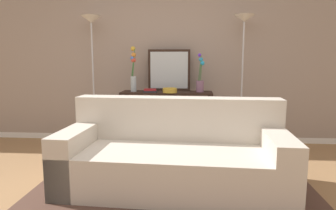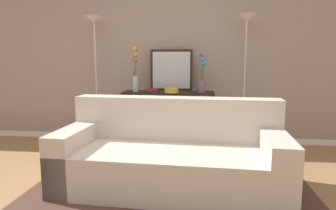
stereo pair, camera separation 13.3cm
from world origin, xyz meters
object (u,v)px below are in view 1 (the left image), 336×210
floor_lamp_right (243,44)px  book_stack (150,91)px  floor_lamp_left (92,45)px  wall_mirror (169,70)px  vase_short_flowers (200,80)px  vase_tall_flowers (133,72)px  couch (175,157)px  console_table (167,109)px  fruit_bowl (170,90)px  book_row_under_console (149,142)px

floor_lamp_right → book_stack: size_ratio=10.00×
floor_lamp_left → floor_lamp_right: floor_lamp_left is taller
floor_lamp_left → wall_mirror: 1.19m
floor_lamp_right → vase_short_flowers: floor_lamp_right is taller
floor_lamp_right → vase_tall_flowers: bearing=-178.3°
couch → vase_short_flowers: size_ratio=4.06×
wall_mirror → vase_short_flowers: (0.46, -0.15, -0.13)m
wall_mirror → book_stack: (-0.25, -0.26, -0.28)m
couch → console_table: (-0.20, 1.42, 0.26)m
console_table → floor_lamp_left: 1.45m
couch → console_table: size_ratio=1.70×
console_table → floor_lamp_right: 1.43m
wall_mirror → vase_tall_flowers: (-0.51, -0.18, -0.02)m
floor_lamp_right → floor_lamp_left: bearing=-180.0°
floor_lamp_right → fruit_bowl: 1.22m
couch → book_row_under_console: (-0.47, 1.42, -0.25)m
couch → vase_tall_flowers: vase_tall_flowers is taller
wall_mirror → vase_tall_flowers: 0.54m
vase_tall_flowers → book_row_under_console: (0.21, 0.01, -1.05)m
floor_lamp_left → wall_mirror: floor_lamp_left is taller
floor_lamp_left → book_row_under_console: size_ratio=3.60×
couch → floor_lamp_left: size_ratio=1.17×
console_table → wall_mirror: size_ratio=2.10×
vase_tall_flowers → fruit_bowl: 0.61m
wall_mirror → book_stack: wall_mirror is taller
floor_lamp_right → book_row_under_console: size_ratio=3.58×
console_table → book_row_under_console: (-0.27, -0.00, -0.51)m
couch → floor_lamp_right: floor_lamp_right is taller
console_table → wall_mirror: 0.58m
console_table → vase_tall_flowers: 0.73m
vase_short_flowers → fruit_bowl: (-0.43, -0.14, -0.14)m
book_stack → vase_short_flowers: bearing=8.5°
wall_mirror → floor_lamp_right: bearing=-7.0°
wall_mirror → vase_tall_flowers: size_ratio=0.96×
floor_lamp_left → wall_mirror: bearing=6.6°
book_stack → couch: bearing=-72.3°
floor_lamp_right → wall_mirror: 1.13m
couch → floor_lamp_left: floor_lamp_left is taller
wall_mirror → vase_tall_flowers: vase_tall_flowers is taller
floor_lamp_left → fruit_bowl: floor_lamp_left is taller
console_table → vase_short_flowers: vase_short_flowers is taller
couch → book_row_under_console: couch is taller
couch → console_table: 1.46m
book_row_under_console → vase_tall_flowers: bearing=-176.8°
vase_short_flowers → book_stack: 0.74m
book_stack → book_row_under_console: bearing=114.0°
couch → floor_lamp_left: bearing=131.7°
wall_mirror → vase_short_flowers: 0.51m
floor_lamp_left → book_stack: bearing=-8.4°
wall_mirror → couch: bearing=-83.8°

